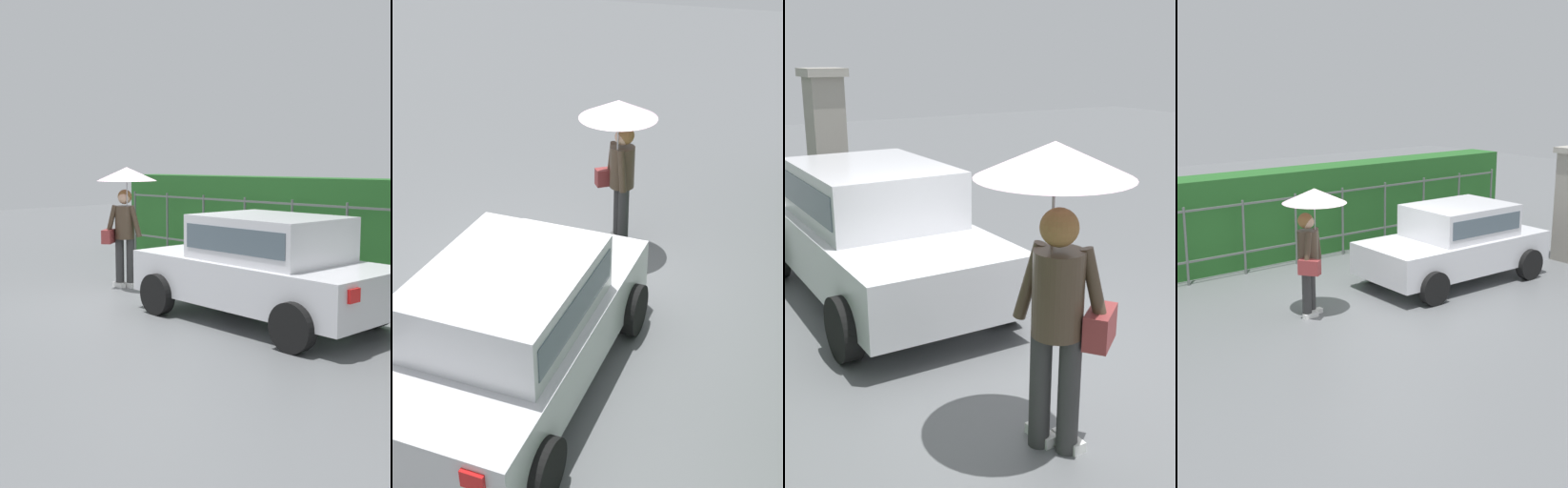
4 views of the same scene
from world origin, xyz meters
The scene contains 4 objects.
ground_plane centered at (0.00, 0.00, 0.00)m, with size 40.00×40.00×0.00m, color slate.
car centered at (2.02, 0.39, 0.80)m, with size 3.77×1.92×1.48m.
pedestrian centered at (-1.21, 0.45, 1.61)m, with size 1.04×1.04×2.11m.
gate_pillar centered at (4.97, -0.07, 1.24)m, with size 0.60×0.60×2.42m.
Camera 3 is at (-4.22, 2.87, 2.64)m, focal length 46.06 mm.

